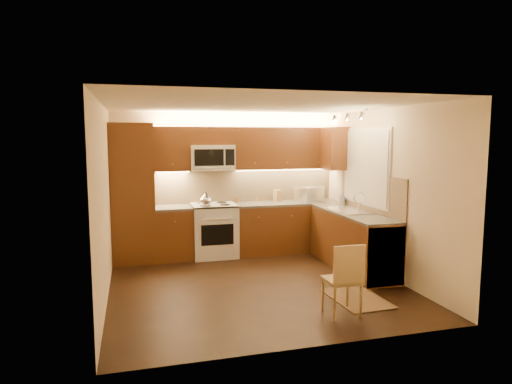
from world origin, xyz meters
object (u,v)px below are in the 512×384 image
object	(u,v)px
toaster_oven	(309,194)
stove	(214,230)
kettle	(205,199)
knife_block	(277,196)
microwave	(212,158)
sink	(349,206)
soap_bottle	(342,198)
dining_chair	(342,278)

from	to	relation	value
toaster_oven	stove	bearing A→B (deg)	157.29
kettle	knife_block	xyz separation A→B (m)	(1.39, 0.37, -0.03)
stove	microwave	distance (m)	1.27
stove	sink	bearing A→B (deg)	-29.36
stove	knife_block	size ratio (longest dim) A/B	4.26
toaster_oven	kettle	bearing A→B (deg)	163.28
kettle	stove	bearing A→B (deg)	36.32
soap_bottle	dining_chair	size ratio (longest dim) A/B	0.25
sink	toaster_oven	distance (m)	1.18
microwave	stove	bearing A→B (deg)	-90.00
soap_bottle	knife_block	bearing A→B (deg)	163.02
microwave	soap_bottle	size ratio (longest dim) A/B	3.55
stove	soap_bottle	world-z (taller)	soap_bottle
sink	dining_chair	bearing A→B (deg)	-118.76
dining_chair	sink	bearing A→B (deg)	60.78
toaster_oven	knife_block	bearing A→B (deg)	143.21
sink	toaster_oven	bearing A→B (deg)	100.57
sink	kettle	xyz separation A→B (m)	(-2.18, 0.92, 0.06)
toaster_oven	dining_chair	world-z (taller)	toaster_oven
kettle	dining_chair	size ratio (longest dim) A/B	0.28
knife_block	microwave	bearing A→B (deg)	171.68
toaster_oven	dining_chair	xyz separation A→B (m)	(-0.80, -3.01, -0.60)
microwave	kettle	bearing A→B (deg)	-117.07
soap_bottle	dining_chair	bearing A→B (deg)	-101.80
stove	microwave	xyz separation A→B (m)	(0.00, 0.14, 1.26)
microwave	soap_bottle	xyz separation A→B (m)	(2.21, -0.57, -0.71)
microwave	soap_bottle	distance (m)	2.39
sink	kettle	world-z (taller)	kettle
toaster_oven	soap_bottle	xyz separation A→B (m)	(0.42, -0.46, -0.03)
knife_block	kettle	bearing A→B (deg)	-174.63
microwave	dining_chair	size ratio (longest dim) A/B	0.88
dining_chair	microwave	bearing A→B (deg)	107.04
kettle	soap_bottle	bearing A→B (deg)	-18.93
stove	knife_block	world-z (taller)	knife_block
soap_bottle	dining_chair	world-z (taller)	soap_bottle
stove	dining_chair	world-z (taller)	stove
kettle	soap_bottle	world-z (taller)	kettle
knife_block	soap_bottle	size ratio (longest dim) A/B	1.01
stove	sink	xyz separation A→B (m)	(2.00, -1.12, 0.52)
kettle	dining_chair	bearing A→B (deg)	-80.95
sink	dining_chair	distance (m)	2.18
sink	soap_bottle	bearing A→B (deg)	73.36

